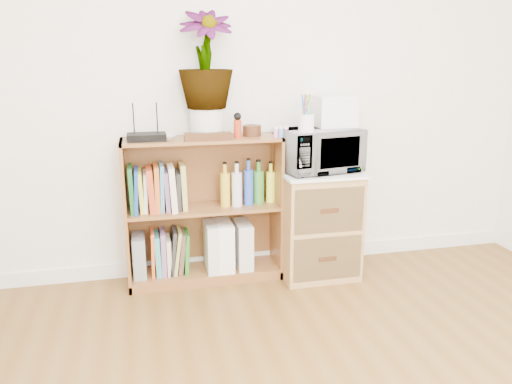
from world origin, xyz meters
name	(u,v)px	position (x,y,z in m)	size (l,w,h in m)	color
skirting_board	(252,258)	(0.00, 2.24, 0.05)	(4.00, 0.02, 0.10)	white
bookshelf	(204,211)	(-0.35, 2.10, 0.47)	(1.00, 0.30, 0.95)	brown
wicker_unit	(316,224)	(0.40, 2.02, 0.35)	(0.50, 0.45, 0.70)	#9E7542
microwave	(319,150)	(0.40, 2.02, 0.86)	(0.50, 0.34, 0.27)	silver
pen_cup	(306,123)	(0.27, 1.92, 1.05)	(0.10, 0.10, 0.11)	white
small_appliance	(334,111)	(0.53, 2.11, 1.09)	(0.25, 0.21, 0.20)	white
router	(147,137)	(-0.69, 2.08, 0.97)	(0.23, 0.16, 0.04)	black
white_bowl	(165,137)	(-0.58, 2.07, 0.97)	(0.13, 0.13, 0.03)	silver
plant_pot	(207,123)	(-0.31, 2.12, 1.04)	(0.21, 0.21, 0.18)	silver
potted_plant	(205,59)	(-0.31, 2.12, 1.42)	(0.33, 0.33, 0.59)	#336E2C
trinket_box	(208,136)	(-0.32, 2.00, 0.97)	(0.29, 0.07, 0.05)	#3A2210
kokeshi_doll	(238,129)	(-0.13, 2.06, 1.01)	(0.05, 0.05, 0.11)	#AF3015
wooden_bowl	(252,131)	(-0.03, 2.11, 0.98)	(0.12, 0.12, 0.07)	#37200F
paint_jars	(281,132)	(0.14, 2.01, 0.98)	(0.12, 0.04, 0.06)	pink
file_box	(139,255)	(-0.78, 2.10, 0.20)	(0.08, 0.21, 0.27)	gray
magazine_holder_left	(213,246)	(-0.30, 2.09, 0.23)	(0.10, 0.25, 0.32)	silver
magazine_holder_mid	(224,245)	(-0.22, 2.09, 0.23)	(0.10, 0.26, 0.32)	white
magazine_holder_right	(243,244)	(-0.09, 2.09, 0.22)	(0.10, 0.25, 0.31)	silver
cookbooks	(158,189)	(-0.63, 2.10, 0.64)	(0.35, 0.20, 0.29)	#1A6229
liquor_bottles	(253,183)	(-0.02, 2.10, 0.64)	(0.45, 0.07, 0.30)	gold
lower_books	(169,252)	(-0.58, 2.10, 0.21)	(0.25, 0.19, 0.30)	#D85626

